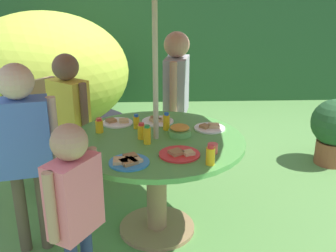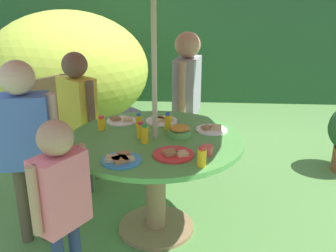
# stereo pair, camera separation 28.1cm
# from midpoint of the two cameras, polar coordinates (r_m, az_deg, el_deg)

# --- Properties ---
(ground_plane) EXTENTS (10.00, 10.00, 0.02)m
(ground_plane) POSITION_cam_midpoint_polar(r_m,az_deg,el_deg) (3.13, 0.96, -14.57)
(ground_plane) COLOR #548442
(hedge_backdrop) EXTENTS (9.00, 0.70, 1.70)m
(hedge_backdrop) POSITION_cam_midpoint_polar(r_m,az_deg,el_deg) (6.35, 2.73, 11.73)
(hedge_backdrop) COLOR #234C28
(hedge_backdrop) RESTS_ON ground_plane
(garden_table) EXTENTS (1.23, 1.23, 0.74)m
(garden_table) POSITION_cam_midpoint_polar(r_m,az_deg,el_deg) (2.85, 1.03, -5.09)
(garden_table) COLOR #93704C
(garden_table) RESTS_ON ground_plane
(wooden_chair) EXTENTS (0.66, 0.67, 0.95)m
(wooden_chair) POSITION_cam_midpoint_polar(r_m,az_deg,el_deg) (3.75, -13.80, 0.36)
(wooden_chair) COLOR tan
(wooden_chair) RESTS_ON ground_plane
(dome_tent) EXTENTS (2.17, 2.17, 1.44)m
(dome_tent) POSITION_cam_midpoint_polar(r_m,az_deg,el_deg) (5.13, -12.66, 7.69)
(dome_tent) COLOR #B2C63F
(dome_tent) RESTS_ON ground_plane
(child_in_grey_shirt) EXTENTS (0.26, 0.45, 1.35)m
(child_in_grey_shirt) POSITION_cam_midpoint_polar(r_m,az_deg,el_deg) (3.66, 4.94, 5.65)
(child_in_grey_shirt) COLOR #3F3F47
(child_in_grey_shirt) RESTS_ON ground_plane
(child_in_yellow_shirt) EXTENTS (0.36, 0.34, 1.24)m
(child_in_yellow_shirt) POSITION_cam_midpoint_polar(r_m,az_deg,el_deg) (3.38, -10.43, 2.85)
(child_in_yellow_shirt) COLOR #3F3F47
(child_in_yellow_shirt) RESTS_ON ground_plane
(child_in_blue_shirt) EXTENTS (0.43, 0.26, 1.31)m
(child_in_blue_shirt) POSITION_cam_midpoint_polar(r_m,az_deg,el_deg) (2.74, -17.10, -0.83)
(child_in_blue_shirt) COLOR brown
(child_in_blue_shirt) RESTS_ON ground_plane
(child_in_pink_shirt) EXTENTS (0.28, 0.34, 1.11)m
(child_in_pink_shirt) POSITION_cam_midpoint_polar(r_m,az_deg,el_deg) (2.19, -11.50, -9.22)
(child_in_pink_shirt) COLOR navy
(child_in_pink_shirt) RESTS_ON ground_plane
(snack_bowl) EXTENTS (0.16, 0.16, 0.08)m
(snack_bowl) POSITION_cam_midpoint_polar(r_m,az_deg,el_deg) (2.81, 4.54, -0.75)
(snack_bowl) COLOR #66B259
(snack_bowl) RESTS_ON garden_table
(plate_far_right) EXTENTS (0.24, 0.24, 0.03)m
(plate_far_right) POSITION_cam_midpoint_polar(r_m,az_deg,el_deg) (2.42, -3.42, -4.84)
(plate_far_right) COLOR #338CD8
(plate_far_right) RESTS_ON garden_table
(plate_near_left) EXTENTS (0.26, 0.26, 0.03)m
(plate_near_left) POSITION_cam_midpoint_polar(r_m,az_deg,el_deg) (2.50, 4.04, -4.10)
(plate_near_left) COLOR red
(plate_near_left) RESTS_ON garden_table
(plate_mid_right) EXTENTS (0.23, 0.23, 0.03)m
(plate_mid_right) POSITION_cam_midpoint_polar(r_m,az_deg,el_deg) (3.09, -4.04, 0.73)
(plate_mid_right) COLOR white
(plate_mid_right) RESTS_ON garden_table
(plate_near_right) EXTENTS (0.24, 0.24, 0.03)m
(plate_near_right) POSITION_cam_midpoint_polar(r_m,az_deg,el_deg) (3.09, 1.69, 0.76)
(plate_near_right) COLOR white
(plate_near_right) RESTS_ON garden_table
(plate_front_edge) EXTENTS (0.23, 0.23, 0.03)m
(plate_front_edge) POSITION_cam_midpoint_polar(r_m,az_deg,el_deg) (2.94, 8.98, -0.49)
(plate_front_edge) COLOR white
(plate_front_edge) RESTS_ON garden_table
(juice_bottle_far_left) EXTENTS (0.04, 0.04, 0.11)m
(juice_bottle_far_left) POSITION_cam_midpoint_polar(r_m,az_deg,el_deg) (2.96, -1.50, 0.71)
(juice_bottle_far_left) COLOR yellow
(juice_bottle_far_left) RESTS_ON garden_table
(juice_bottle_center_front) EXTENTS (0.05, 0.05, 0.12)m
(juice_bottle_center_front) POSITION_cam_midpoint_polar(r_m,az_deg,el_deg) (2.76, -1.03, -0.70)
(juice_bottle_center_front) COLOR yellow
(juice_bottle_center_front) RESTS_ON garden_table
(juice_bottle_center_back) EXTENTS (0.06, 0.06, 0.11)m
(juice_bottle_center_back) POSITION_cam_midpoint_polar(r_m,az_deg,el_deg) (2.93, -6.76, 0.32)
(juice_bottle_center_back) COLOR yellow
(juice_bottle_center_back) RESTS_ON garden_table
(juice_bottle_mid_left) EXTENTS (0.05, 0.05, 0.13)m
(juice_bottle_mid_left) POSITION_cam_midpoint_polar(r_m,az_deg,el_deg) (2.91, 2.75, 0.56)
(juice_bottle_mid_left) COLOR yellow
(juice_bottle_mid_left) RESTS_ON garden_table
(juice_bottle_back_edge) EXTENTS (0.05, 0.05, 0.13)m
(juice_bottle_back_edge) POSITION_cam_midpoint_polar(r_m,az_deg,el_deg) (2.67, -0.33, -1.24)
(juice_bottle_back_edge) COLOR yellow
(juice_bottle_back_edge) RESTS_ON garden_table
(juice_bottle_spot_a) EXTENTS (0.05, 0.05, 0.12)m
(juice_bottle_spot_a) POSITION_cam_midpoint_polar(r_m,az_deg,el_deg) (2.36, 8.25, -4.49)
(juice_bottle_spot_a) COLOR yellow
(juice_bottle_spot_a) RESTS_ON garden_table
(cup_near) EXTENTS (0.07, 0.07, 0.06)m
(cup_near) POSITION_cam_midpoint_polar(r_m,az_deg,el_deg) (2.53, 8.83, -3.49)
(cup_near) COLOR #E04C47
(cup_near) RESTS_ON garden_table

